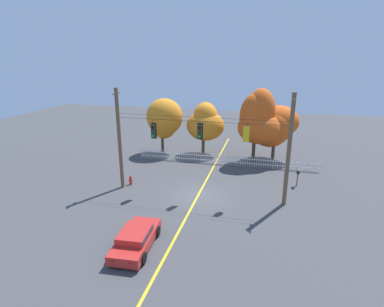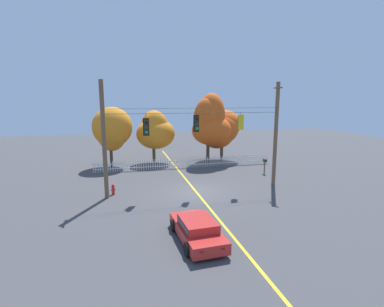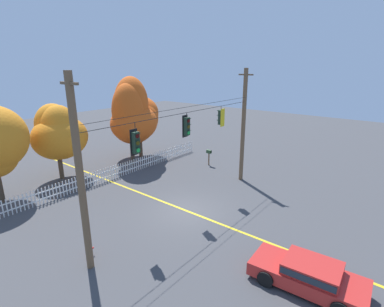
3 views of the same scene
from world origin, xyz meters
TOP-DOWN VIEW (x-y plane):
  - ground at (0.00, 0.00)m, footprint 80.00×80.00m
  - lane_centerline_stripe at (0.00, 0.00)m, footprint 0.16×36.00m
  - signal_support_span at (0.00, -0.00)m, footprint 13.17×1.10m
  - traffic_signal_westbound_side at (-3.56, 0.01)m, footprint 0.43×0.38m
  - traffic_signal_northbound_secondary at (0.07, 0.01)m, footprint 0.43×0.38m
  - traffic_signal_southbound_primary at (3.45, -0.01)m, footprint 0.43×0.38m
  - white_picket_fence at (0.95, 7.59)m, footprint 17.94×0.06m
  - autumn_maple_mid at (-1.72, 10.81)m, footprint 4.10×3.47m
  - autumn_oak_far_east at (3.91, 9.19)m, footprint 4.24×3.51m
  - autumn_maple_far_west at (5.54, 10.54)m, footprint 4.82×3.83m
  - parked_car at (-1.86, -7.66)m, footprint 2.14×4.36m
  - fire_hydrant at (-6.03, 0.66)m, footprint 0.38×0.22m
  - roadside_mailbox at (7.60, 3.79)m, footprint 0.25×0.44m

SIDE VIEW (x-z plane):
  - ground at x=0.00m, z-range 0.00..0.00m
  - lane_centerline_stripe at x=0.00m, z-range 0.00..0.01m
  - fire_hydrant at x=-6.03m, z-range -0.01..0.78m
  - white_picket_fence at x=0.95m, z-range 0.00..1.06m
  - parked_car at x=-1.86m, z-range 0.03..1.18m
  - roadside_mailbox at x=7.60m, z-range 0.44..1.83m
  - autumn_maple_mid at x=-1.72m, z-range 0.70..6.36m
  - autumn_maple_far_west at x=5.54m, z-range 0.75..6.40m
  - signal_support_span at x=0.00m, z-range 0.07..8.20m
  - autumn_oak_far_east at x=3.91m, z-range 0.63..8.09m
  - traffic_signal_westbound_side at x=-3.56m, z-range 4.15..5.70m
  - traffic_signal_northbound_secondary at x=0.07m, z-range 4.41..5.79m
  - traffic_signal_southbound_primary at x=3.45m, z-range 4.50..5.78m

